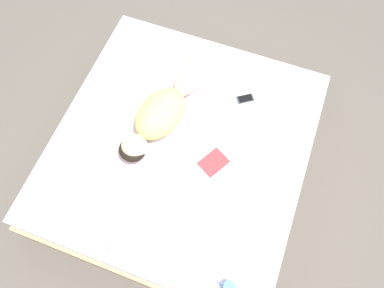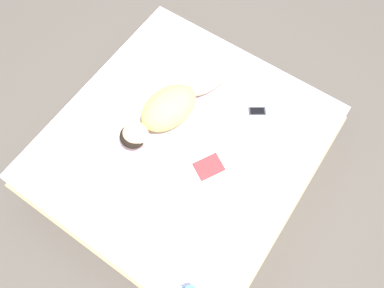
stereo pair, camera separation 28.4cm
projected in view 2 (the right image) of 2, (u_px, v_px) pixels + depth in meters
The scene contains 6 objects.
ground_plane at pixel (184, 167), 3.43m from camera, with size 12.00×12.00×0.00m, color #4C4742.
bed at pixel (183, 155), 3.18m from camera, with size 1.99×2.09×0.57m.
person at pixel (175, 104), 2.93m from camera, with size 0.48×1.21×0.24m.
open_magazine at pixel (216, 180), 2.77m from camera, with size 0.58×0.50×0.01m.
cell_phone at pixel (257, 111), 3.02m from camera, with size 0.16×0.14×0.01m.
pillow at pixel (134, 229), 2.57m from camera, with size 0.54×0.44×0.12m.
Camera 2 is at (-0.76, 0.98, 3.21)m, focal length 35.00 mm.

